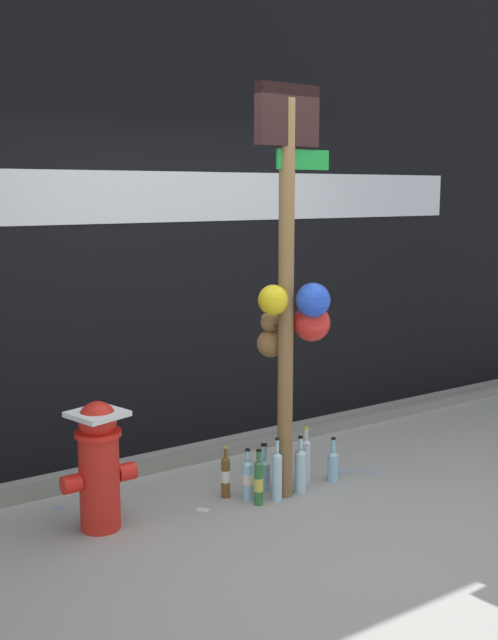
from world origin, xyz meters
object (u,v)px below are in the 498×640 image
(bottle_2, at_px, (277,475))
(bottle_5, at_px, (305,459))
(bottle_0, at_px, (248,479))
(bottle_3, at_px, (226,476))
(fire_hydrant, at_px, (99,463))
(bottle_4, at_px, (259,482))
(bottle_1, at_px, (300,469))
(memorial_post, at_px, (292,278))
(bottle_6, at_px, (264,472))
(bottle_7, at_px, (333,464))

(bottle_2, bearing_deg, bottle_5, 22.99)
(bottle_0, xyz_separation_m, bottle_3, (-0.09, 0.11, 0.00))
(fire_hydrant, xyz_separation_m, bottle_4, (0.96, -0.24, -0.25))
(bottle_0, height_order, bottle_1, bottle_1)
(memorial_post, distance_m, bottle_3, 1.33)
(bottle_0, bearing_deg, bottle_1, -14.38)
(bottle_3, distance_m, bottle_4, 0.24)
(bottle_5, bearing_deg, bottle_1, -138.30)
(bottle_2, distance_m, bottle_4, 0.13)
(fire_hydrant, distance_m, bottle_5, 1.45)
(memorial_post, distance_m, bottle_6, 1.30)
(fire_hydrant, height_order, bottle_2, fire_hydrant)
(bottle_0, height_order, bottle_5, bottle_5)
(bottle_6, bearing_deg, bottle_3, 171.26)
(bottle_1, distance_m, bottle_3, 0.49)
(bottle_1, height_order, bottle_2, bottle_2)
(fire_hydrant, distance_m, bottle_6, 1.15)
(memorial_post, bearing_deg, fire_hydrant, 169.70)
(bottle_2, bearing_deg, fire_hydrant, 167.04)
(bottle_2, bearing_deg, bottle_3, 136.55)
(bottle_5, distance_m, bottle_6, 0.32)
(bottle_1, bearing_deg, fire_hydrant, 170.03)
(bottle_2, relative_size, bottle_5, 1.07)
(bottle_1, height_order, bottle_4, bottle_1)
(memorial_post, bearing_deg, bottle_4, -176.54)
(bottle_5, bearing_deg, bottle_7, -26.00)
(memorial_post, bearing_deg, bottle_2, -166.87)
(memorial_post, relative_size, bottle_3, 7.55)
(bottle_1, distance_m, bottle_6, 0.24)
(bottle_3, bearing_deg, bottle_4, -63.19)
(bottle_1, relative_size, bottle_4, 1.06)
(bottle_7, bearing_deg, fire_hydrant, 173.23)
(bottle_3, bearing_deg, fire_hydrant, 178.49)
(bottle_6, bearing_deg, bottle_4, -133.28)
(bottle_6, distance_m, bottle_7, 0.50)
(fire_hydrant, height_order, bottle_0, fire_hydrant)
(fire_hydrant, xyz_separation_m, bottle_0, (0.94, -0.14, -0.26))
(fire_hydrant, xyz_separation_m, bottle_7, (1.60, -0.19, -0.28))
(bottle_4, bearing_deg, fire_hydrant, 166.10)
(fire_hydrant, xyz_separation_m, bottle_2, (1.09, -0.25, -0.23))
(fire_hydrant, distance_m, bottle_1, 1.34)
(bottle_7, bearing_deg, bottle_6, 165.37)
(fire_hydrant, height_order, bottle_3, fire_hydrant)
(memorial_post, height_order, bottle_5, memorial_post)
(bottle_2, height_order, bottle_3, bottle_2)
(bottle_0, xyz_separation_m, bottle_1, (0.35, -0.09, 0.02))
(bottle_5, bearing_deg, bottle_4, -164.57)
(bottle_6, height_order, bottle_7, bottle_6)
(bottle_3, bearing_deg, bottle_2, -43.45)
(bottle_2, bearing_deg, bottle_4, 173.99)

